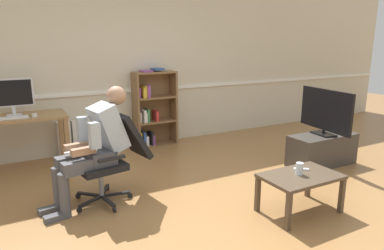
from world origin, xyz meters
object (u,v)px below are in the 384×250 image
(bookshelf, at_px, (152,110))
(person_seated, at_px, (95,144))
(computer_desk, at_px, (13,125))
(tv_screen, at_px, (326,111))
(computer_mouse, at_px, (35,115))
(office_chair, at_px, (114,153))
(keyboard, at_px, (10,118))
(imac_monitor, at_px, (12,94))
(tv_stand, at_px, (322,150))
(coffee_table, at_px, (301,180))
(spare_remote, at_px, (301,169))
(radiator, at_px, (90,136))
(drinking_glass, at_px, (299,169))

(bookshelf, xyz_separation_m, person_seated, (-1.32, -1.69, 0.06))
(computer_desk, relative_size, tv_screen, 1.40)
(computer_mouse, distance_m, office_chair, 1.43)
(person_seated, bearing_deg, keyboard, -158.75)
(imac_monitor, distance_m, bookshelf, 2.06)
(keyboard, height_order, tv_stand, keyboard)
(tv_screen, height_order, coffee_table, tv_screen)
(person_seated, bearing_deg, office_chair, 90.00)
(imac_monitor, height_order, keyboard, imac_monitor)
(computer_mouse, bearing_deg, person_seated, -70.48)
(computer_desk, relative_size, computer_mouse, 12.98)
(computer_mouse, height_order, spare_remote, computer_mouse)
(imac_monitor, xyz_separation_m, spare_remote, (2.50, -2.55, -0.62))
(imac_monitor, xyz_separation_m, office_chair, (0.88, -1.44, -0.51))
(person_seated, xyz_separation_m, coffee_table, (1.73, -1.17, -0.31))
(tv_screen, relative_size, coffee_table, 1.20)
(imac_monitor, height_order, tv_screen, imac_monitor)
(coffee_table, xyz_separation_m, spare_remote, (0.10, 0.09, 0.06))
(keyboard, bearing_deg, person_seated, -59.60)
(computer_desk, xyz_separation_m, radiator, (1.04, 0.39, -0.38))
(computer_desk, bearing_deg, drinking_glass, -46.46)
(person_seated, relative_size, tv_stand, 1.27)
(computer_desk, bearing_deg, imac_monitor, 64.87)
(office_chair, xyz_separation_m, drinking_glass, (1.52, -1.19, -0.06))
(computer_mouse, distance_m, spare_remote, 3.30)
(radiator, xyz_separation_m, drinking_glass, (1.39, -2.94, 0.19))
(tv_stand, height_order, coffee_table, tv_stand)
(tv_screen, bearing_deg, spare_remote, 129.94)
(bookshelf, bearing_deg, computer_desk, -171.77)
(computer_mouse, height_order, radiator, computer_mouse)
(drinking_glass, bearing_deg, keyboard, 135.46)
(keyboard, bearing_deg, computer_desk, 79.45)
(person_seated, height_order, spare_remote, person_seated)
(computer_mouse, xyz_separation_m, person_seated, (0.45, -1.28, -0.12))
(bookshelf, bearing_deg, tv_stand, -49.29)
(computer_desk, relative_size, radiator, 1.38)
(imac_monitor, distance_m, tv_screen, 4.13)
(imac_monitor, xyz_separation_m, tv_stand, (3.71, -1.78, -0.81))
(computer_mouse, relative_size, tv_screen, 0.11)
(office_chair, height_order, coffee_table, office_chair)
(drinking_glass, bearing_deg, bookshelf, 97.86)
(bookshelf, relative_size, tv_screen, 1.37)
(keyboard, distance_m, radiator, 1.29)
(bookshelf, bearing_deg, imac_monitor, -173.80)
(office_chair, relative_size, person_seated, 0.77)
(drinking_glass, bearing_deg, office_chair, 141.83)
(tv_stand, distance_m, spare_remote, 1.45)
(computer_desk, distance_m, imac_monitor, 0.39)
(keyboard, xyz_separation_m, office_chair, (0.94, -1.22, -0.25))
(imac_monitor, bearing_deg, tv_stand, -25.55)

